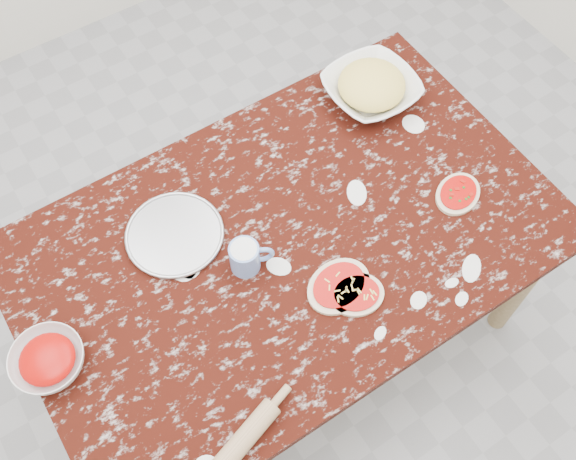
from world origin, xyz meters
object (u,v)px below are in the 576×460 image
at_px(cheese_bowl, 371,89).
at_px(rolling_pin, 237,447).
at_px(sauce_bowl, 49,361).
at_px(flour_mug, 246,257).
at_px(worktable, 288,251).
at_px(pizza_tray, 175,235).

height_order(cheese_bowl, rolling_pin, cheese_bowl).
xyz_separation_m(sauce_bowl, flour_mug, (0.59, -0.03, 0.02)).
distance_m(cheese_bowl, rolling_pin, 1.22).
distance_m(worktable, flour_mug, 0.20).
distance_m(pizza_tray, rolling_pin, 0.65).
xyz_separation_m(worktable, sauce_bowl, (-0.74, 0.02, 0.11)).
bearing_deg(rolling_pin, pizza_tray, 75.89).
xyz_separation_m(worktable, pizza_tray, (-0.28, 0.19, 0.09)).
xyz_separation_m(worktable, flour_mug, (-0.15, -0.01, 0.14)).
bearing_deg(worktable, rolling_pin, -134.73).
relative_size(pizza_tray, cheese_bowl, 0.96).
bearing_deg(pizza_tray, rolling_pin, -104.11).
xyz_separation_m(cheese_bowl, rolling_pin, (-0.97, -0.75, -0.01)).
xyz_separation_m(cheese_bowl, flour_mug, (-0.68, -0.32, 0.02)).
relative_size(pizza_tray, sauce_bowl, 1.45).
bearing_deg(flour_mug, pizza_tray, 122.86).
bearing_deg(worktable, flour_mug, -176.24).
bearing_deg(flour_mug, sauce_bowl, 177.12).
bearing_deg(pizza_tray, sauce_bowl, -159.79).
bearing_deg(cheese_bowl, pizza_tray, -171.65).
height_order(sauce_bowl, rolling_pin, sauce_bowl).
distance_m(sauce_bowl, rolling_pin, 0.55).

